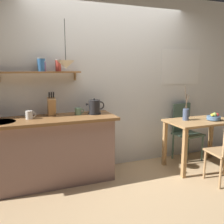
{
  "coord_description": "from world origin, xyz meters",
  "views": [
    {
      "loc": [
        -1.36,
        -2.97,
        1.59
      ],
      "look_at": [
        -0.1,
        0.25,
        0.95
      ],
      "focal_mm": 39.58,
      "sensor_mm": 36.0,
      "label": 1
    }
  ],
  "objects_px": {
    "electric_kettle": "(94,107)",
    "coffee_mug_spare": "(78,111)",
    "knife_block": "(52,106)",
    "coffee_mug_by_sink": "(29,115)",
    "dining_table": "(200,129)",
    "twig_vase": "(186,114)",
    "pendant_lamp": "(66,64)",
    "dining_chair_far": "(185,129)",
    "fruit_bowl": "(214,117)"
  },
  "relations": [
    {
      "from": "electric_kettle",
      "to": "coffee_mug_spare",
      "type": "bearing_deg",
      "value": 172.8
    },
    {
      "from": "knife_block",
      "to": "coffee_mug_by_sink",
      "type": "bearing_deg",
      "value": -161.21
    },
    {
      "from": "coffee_mug_by_sink",
      "to": "coffee_mug_spare",
      "type": "height_order",
      "value": "coffee_mug_by_sink"
    },
    {
      "from": "coffee_mug_by_sink",
      "to": "dining_table",
      "type": "bearing_deg",
      "value": -6.76
    },
    {
      "from": "twig_vase",
      "to": "pendant_lamp",
      "type": "xyz_separation_m",
      "value": [
        -1.82,
        0.15,
        0.76
      ]
    },
    {
      "from": "dining_table",
      "to": "knife_block",
      "type": "relative_size",
      "value": 3.14
    },
    {
      "from": "dining_table",
      "to": "electric_kettle",
      "type": "height_order",
      "value": "electric_kettle"
    },
    {
      "from": "dining_chair_far",
      "to": "coffee_mug_by_sink",
      "type": "relative_size",
      "value": 7.32
    },
    {
      "from": "twig_vase",
      "to": "coffee_mug_spare",
      "type": "xyz_separation_m",
      "value": [
        -1.65,
        0.25,
        0.11
      ]
    },
    {
      "from": "electric_kettle",
      "to": "knife_block",
      "type": "distance_m",
      "value": 0.59
    },
    {
      "from": "fruit_bowl",
      "to": "twig_vase",
      "type": "bearing_deg",
      "value": 156.78
    },
    {
      "from": "pendant_lamp",
      "to": "knife_block",
      "type": "bearing_deg",
      "value": 139.4
    },
    {
      "from": "knife_block",
      "to": "pendant_lamp",
      "type": "height_order",
      "value": "pendant_lamp"
    },
    {
      "from": "twig_vase",
      "to": "knife_block",
      "type": "distance_m",
      "value": 2.04
    },
    {
      "from": "dining_table",
      "to": "fruit_bowl",
      "type": "height_order",
      "value": "fruit_bowl"
    },
    {
      "from": "fruit_bowl",
      "to": "twig_vase",
      "type": "relative_size",
      "value": 0.39
    },
    {
      "from": "dining_chair_far",
      "to": "coffee_mug_spare",
      "type": "relative_size",
      "value": 7.32
    },
    {
      "from": "dining_chair_far",
      "to": "twig_vase",
      "type": "bearing_deg",
      "value": -128.02
    },
    {
      "from": "coffee_mug_spare",
      "to": "pendant_lamp",
      "type": "bearing_deg",
      "value": -149.39
    },
    {
      "from": "coffee_mug_by_sink",
      "to": "fruit_bowl",
      "type": "bearing_deg",
      "value": -7.95
    },
    {
      "from": "dining_chair_far",
      "to": "fruit_bowl",
      "type": "xyz_separation_m",
      "value": [
        0.17,
        -0.47,
        0.28
      ]
    },
    {
      "from": "fruit_bowl",
      "to": "twig_vase",
      "type": "distance_m",
      "value": 0.44
    },
    {
      "from": "dining_table",
      "to": "knife_block",
      "type": "distance_m",
      "value": 2.29
    },
    {
      "from": "twig_vase",
      "to": "coffee_mug_spare",
      "type": "bearing_deg",
      "value": 171.24
    },
    {
      "from": "electric_kettle",
      "to": "coffee_mug_by_sink",
      "type": "height_order",
      "value": "electric_kettle"
    },
    {
      "from": "electric_kettle",
      "to": "knife_block",
      "type": "xyz_separation_m",
      "value": [
        -0.59,
        0.08,
        0.03
      ]
    },
    {
      "from": "coffee_mug_spare",
      "to": "fruit_bowl",
      "type": "bearing_deg",
      "value": -11.73
    },
    {
      "from": "knife_block",
      "to": "dining_chair_far",
      "type": "bearing_deg",
      "value": -0.29
    },
    {
      "from": "pendant_lamp",
      "to": "electric_kettle",
      "type": "bearing_deg",
      "value": 10.34
    },
    {
      "from": "knife_block",
      "to": "twig_vase",
      "type": "bearing_deg",
      "value": -8.75
    },
    {
      "from": "fruit_bowl",
      "to": "electric_kettle",
      "type": "bearing_deg",
      "value": 167.7
    },
    {
      "from": "dining_table",
      "to": "coffee_mug_spare",
      "type": "bearing_deg",
      "value": 169.46
    },
    {
      "from": "twig_vase",
      "to": "dining_chair_far",
      "type": "bearing_deg",
      "value": 51.98
    },
    {
      "from": "twig_vase",
      "to": "coffee_mug_spare",
      "type": "height_order",
      "value": "twig_vase"
    },
    {
      "from": "electric_kettle",
      "to": "pendant_lamp",
      "type": "relative_size",
      "value": 0.43
    },
    {
      "from": "twig_vase",
      "to": "knife_block",
      "type": "bearing_deg",
      "value": 171.25
    },
    {
      "from": "coffee_mug_spare",
      "to": "twig_vase",
      "type": "bearing_deg",
      "value": -8.76
    },
    {
      "from": "dining_table",
      "to": "coffee_mug_spare",
      "type": "xyz_separation_m",
      "value": [
        -1.86,
        0.35,
        0.34
      ]
    },
    {
      "from": "dining_table",
      "to": "knife_block",
      "type": "height_order",
      "value": "knife_block"
    },
    {
      "from": "fruit_bowl",
      "to": "electric_kettle",
      "type": "height_order",
      "value": "electric_kettle"
    },
    {
      "from": "fruit_bowl",
      "to": "knife_block",
      "type": "height_order",
      "value": "knife_block"
    },
    {
      "from": "dining_chair_far",
      "to": "fruit_bowl",
      "type": "bearing_deg",
      "value": -70.44
    },
    {
      "from": "electric_kettle",
      "to": "dining_table",
      "type": "bearing_deg",
      "value": -11.01
    },
    {
      "from": "dining_table",
      "to": "coffee_mug_spare",
      "type": "height_order",
      "value": "coffee_mug_spare"
    },
    {
      "from": "dining_table",
      "to": "pendant_lamp",
      "type": "xyz_separation_m",
      "value": [
        -2.03,
        0.24,
        0.99
      ]
    },
    {
      "from": "knife_block",
      "to": "coffee_mug_by_sink",
      "type": "xyz_separation_m",
      "value": [
        -0.3,
        -0.1,
        -0.08
      ]
    },
    {
      "from": "electric_kettle",
      "to": "coffee_mug_spare",
      "type": "relative_size",
      "value": 2.03
    },
    {
      "from": "fruit_bowl",
      "to": "dining_table",
      "type": "bearing_deg",
      "value": 157.16
    },
    {
      "from": "dining_table",
      "to": "fruit_bowl",
      "type": "relative_size",
      "value": 5.03
    },
    {
      "from": "dining_table",
      "to": "twig_vase",
      "type": "relative_size",
      "value": 1.95
    }
  ]
}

